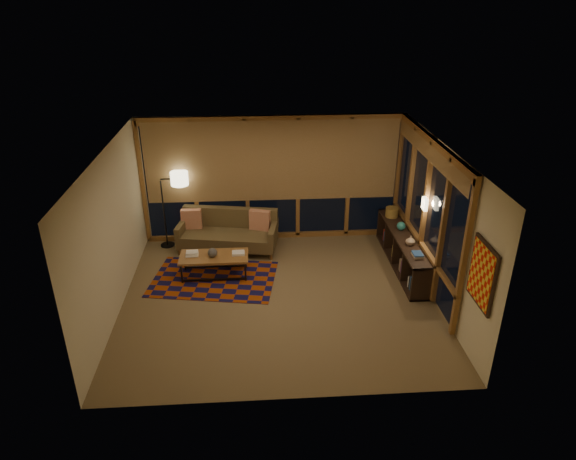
{
  "coord_description": "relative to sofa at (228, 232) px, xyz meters",
  "views": [
    {
      "loc": [
        -0.37,
        -7.75,
        5.05
      ],
      "look_at": [
        0.19,
        0.41,
        1.13
      ],
      "focal_mm": 32.0,
      "sensor_mm": 36.0,
      "label": 1
    }
  ],
  "objects": [
    {
      "name": "ceramic_pot",
      "position": [
        -0.24,
        -1.08,
        0.11
      ],
      "size": [
        0.21,
        0.21,
        0.18
      ],
      "primitive_type": "sphere",
      "rotation": [
        0.0,
        0.0,
        0.2
      ],
      "color": "black",
      "rests_on": "coffee_table"
    },
    {
      "name": "window_wall_right",
      "position": [
        3.65,
        -1.29,
        0.94
      ],
      "size": [
        0.16,
        3.7,
        2.6
      ],
      "primitive_type": null,
      "color": "olive",
      "rests_on": "walls"
    },
    {
      "name": "floor_lamp",
      "position": [
        -1.31,
        0.3,
        0.41
      ],
      "size": [
        0.57,
        0.4,
        1.65
      ],
      "primitive_type": null,
      "rotation": [
        0.0,
        0.0,
        0.07
      ],
      "color": "black",
      "rests_on": "floor"
    },
    {
      "name": "window_wall_back",
      "position": [
        0.97,
        0.54,
        0.94
      ],
      "size": [
        5.3,
        0.16,
        2.6
      ],
      "primitive_type": null,
      "color": "olive",
      "rests_on": "walls"
    },
    {
      "name": "walls",
      "position": [
        0.97,
        -1.89,
        0.94
      ],
      "size": [
        5.51,
        5.01,
        2.7
      ],
      "color": "beige",
      "rests_on": "floor"
    },
    {
      "name": "vase",
      "position": [
        3.46,
        -1.29,
        0.34
      ],
      "size": [
        0.19,
        0.19,
        0.18
      ],
      "primitive_type": "imported",
      "rotation": [
        0.0,
        0.0,
        -0.08
      ],
      "color": "tan",
      "rests_on": "bookshelf"
    },
    {
      "name": "coffee_table",
      "position": [
        -0.22,
        -1.04,
        -0.2
      ],
      "size": [
        1.29,
        0.6,
        0.43
      ],
      "primitive_type": null,
      "rotation": [
        0.0,
        0.0,
        -0.0
      ],
      "color": "olive",
      "rests_on": "floor"
    },
    {
      "name": "sofa",
      "position": [
        0.0,
        0.0,
        0.0
      ],
      "size": [
        2.12,
        1.15,
        0.82
      ],
      "primitive_type": null,
      "rotation": [
        0.0,
        0.0,
        -0.18
      ],
      "color": "brown",
      "rests_on": "floor"
    },
    {
      "name": "bookshelf",
      "position": [
        3.46,
        -0.89,
        -0.08
      ],
      "size": [
        0.4,
        2.64,
        0.66
      ],
      "primitive_type": null,
      "color": "black",
      "rests_on": "floor"
    },
    {
      "name": "basket",
      "position": [
        3.44,
        0.01,
        0.35
      ],
      "size": [
        0.32,
        0.32,
        0.2
      ],
      "primitive_type": "cylinder",
      "rotation": [
        0.0,
        0.0,
        0.23
      ],
      "color": "olive",
      "rests_on": "bookshelf"
    },
    {
      "name": "area_rug",
      "position": [
        -0.24,
        -1.18,
        -0.41
      ],
      "size": [
        2.5,
        1.87,
        0.01
      ],
      "primitive_type": "cube",
      "rotation": [
        0.0,
        0.0,
        -0.16
      ],
      "color": "#973A0C",
      "rests_on": "floor"
    },
    {
      "name": "pillow_right",
      "position": [
        0.67,
        0.09,
        0.22
      ],
      "size": [
        0.46,
        0.28,
        0.43
      ],
      "primitive_type": null,
      "rotation": [
        0.0,
        0.0,
        -0.33
      ],
      "color": "#BF2F05",
      "rests_on": "sofa"
    },
    {
      "name": "book_stack_b",
      "position": [
        0.24,
        -1.01,
        0.04
      ],
      "size": [
        0.22,
        0.18,
        0.04
      ],
      "primitive_type": null,
      "rotation": [
        0.0,
        0.0,
        0.03
      ],
      "color": "white",
      "rests_on": "coffee_table"
    },
    {
      "name": "pillow_left",
      "position": [
        -0.75,
        0.25,
        0.21
      ],
      "size": [
        0.42,
        0.14,
        0.42
      ],
      "primitive_type": null,
      "rotation": [
        0.0,
        0.0,
        -0.01
      ],
      "color": "#BF2F05",
      "rests_on": "sofa"
    },
    {
      "name": "floor",
      "position": [
        0.97,
        -1.89,
        -0.41
      ],
      "size": [
        5.5,
        5.0,
        0.01
      ],
      "primitive_type": "cube",
      "color": "olive",
      "rests_on": "ground"
    },
    {
      "name": "teal_bowl",
      "position": [
        3.46,
        -0.64,
        0.33
      ],
      "size": [
        0.2,
        0.2,
        0.17
      ],
      "primitive_type": "sphere",
      "rotation": [
        0.0,
        0.0,
        0.16
      ],
      "color": "teal",
      "rests_on": "bookshelf"
    },
    {
      "name": "wall_art",
      "position": [
        3.68,
        -3.74,
        1.04
      ],
      "size": [
        0.06,
        0.74,
        0.94
      ],
      "primitive_type": null,
      "color": "red",
      "rests_on": "walls"
    },
    {
      "name": "ceiling",
      "position": [
        0.97,
        -1.89,
        2.29
      ],
      "size": [
        5.5,
        5.0,
        0.01
      ],
      "primitive_type": "cube",
      "color": "white",
      "rests_on": "walls"
    },
    {
      "name": "book_stack_a",
      "position": [
        -0.63,
        -1.0,
        0.05
      ],
      "size": [
        0.25,
        0.2,
        0.07
      ],
      "primitive_type": null,
      "rotation": [
        0.0,
        0.0,
        0.05
      ],
      "color": "white",
      "rests_on": "coffee_table"
    },
    {
      "name": "shelf_book_stack",
      "position": [
        3.46,
        -1.76,
        0.28
      ],
      "size": [
        0.21,
        0.27,
        0.07
      ],
      "primitive_type": null,
      "rotation": [
        0.0,
        0.0,
        -0.11
      ],
      "color": "white",
      "rests_on": "bookshelf"
    },
    {
      "name": "wall_sconce",
      "position": [
        3.59,
        -1.44,
        1.14
      ],
      "size": [
        0.12,
        0.18,
        0.22
      ],
      "primitive_type": null,
      "color": "beige",
      "rests_on": "walls"
    }
  ]
}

